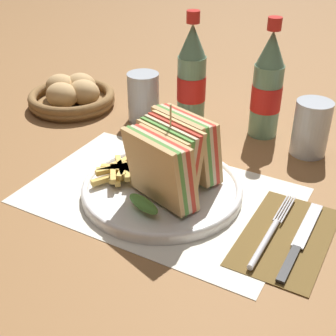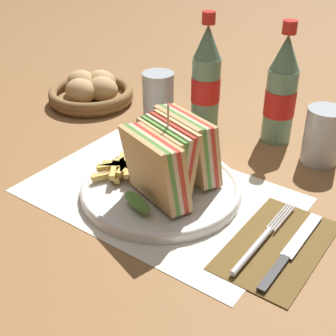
% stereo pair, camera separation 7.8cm
% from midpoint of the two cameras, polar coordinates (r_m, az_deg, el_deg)
% --- Properties ---
extents(ground_plane, '(4.00, 4.00, 0.00)m').
position_cam_midpoint_polar(ground_plane, '(0.82, -3.95, -1.84)').
color(ground_plane, olive).
extents(placemat, '(0.44, 0.29, 0.00)m').
position_cam_midpoint_polar(placemat, '(0.78, -3.75, -3.40)').
color(placemat, silver).
rests_on(placemat, ground_plane).
extents(plate_main, '(0.27, 0.27, 0.02)m').
position_cam_midpoint_polar(plate_main, '(0.78, -3.57, -2.62)').
color(plate_main, white).
rests_on(plate_main, ground_plane).
extents(club_sandwich, '(0.13, 0.19, 0.15)m').
position_cam_midpoint_polar(club_sandwich, '(0.74, -2.63, 0.97)').
color(club_sandwich, tan).
rests_on(club_sandwich, plate_main).
extents(fries_pile, '(0.10, 0.10, 0.02)m').
position_cam_midpoint_polar(fries_pile, '(0.80, -8.63, -0.47)').
color(fries_pile, '#E0B756').
rests_on(fries_pile, plate_main).
extents(ketchup_blob, '(0.04, 0.03, 0.01)m').
position_cam_midpoint_polar(ketchup_blob, '(0.83, -6.17, 0.66)').
color(ketchup_blob, maroon).
rests_on(ketchup_blob, plate_main).
extents(napkin, '(0.12, 0.21, 0.00)m').
position_cam_midpoint_polar(napkin, '(0.71, 11.15, -8.31)').
color(napkin, brown).
rests_on(napkin, ground_plane).
extents(fork, '(0.02, 0.19, 0.01)m').
position_cam_midpoint_polar(fork, '(0.69, 9.02, -8.26)').
color(fork, silver).
rests_on(fork, napkin).
extents(knife, '(0.02, 0.20, 0.00)m').
position_cam_midpoint_polar(knife, '(0.70, 12.76, -8.66)').
color(knife, black).
rests_on(knife, napkin).
extents(coke_bottle_near, '(0.06, 0.06, 0.24)m').
position_cam_midpoint_polar(coke_bottle_near, '(0.98, 0.59, 10.85)').
color(coke_bottle_near, slate).
rests_on(coke_bottle_near, ground_plane).
extents(coke_bottle_far, '(0.06, 0.06, 0.24)m').
position_cam_midpoint_polar(coke_bottle_far, '(0.95, 9.70, 9.60)').
color(coke_bottle_far, slate).
rests_on(coke_bottle_far, ground_plane).
extents(glass_near, '(0.07, 0.07, 0.11)m').
position_cam_midpoint_polar(glass_near, '(0.91, 14.67, 4.29)').
color(glass_near, silver).
rests_on(glass_near, ground_plane).
extents(glass_far, '(0.07, 0.07, 0.11)m').
position_cam_midpoint_polar(glass_far, '(1.02, -5.21, 8.17)').
color(glass_far, silver).
rests_on(glass_far, ground_plane).
extents(bread_basket, '(0.20, 0.20, 0.07)m').
position_cam_midpoint_polar(bread_basket, '(1.13, -13.61, 8.52)').
color(bread_basket, olive).
rests_on(bread_basket, ground_plane).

